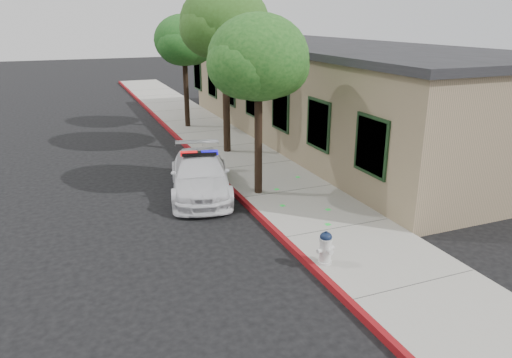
% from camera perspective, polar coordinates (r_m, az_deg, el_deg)
% --- Properties ---
extents(ground, '(120.00, 120.00, 0.00)m').
position_cam_1_polar(ground, '(12.04, 3.06, -7.65)').
color(ground, black).
rests_on(ground, ground).
extents(sidewalk, '(3.20, 60.00, 0.15)m').
position_cam_1_polar(sidewalk, '(15.13, 3.77, -1.69)').
color(sidewalk, '#9B988D').
rests_on(sidewalk, ground).
extents(red_curb, '(0.14, 60.00, 0.16)m').
position_cam_1_polar(red_curb, '(14.56, -1.70, -2.47)').
color(red_curb, maroon).
rests_on(red_curb, ground).
extents(clapboard_building, '(7.30, 20.89, 4.24)m').
position_cam_1_polar(clapboard_building, '(22.13, 9.15, 10.14)').
color(clapboard_building, '#9B8066').
rests_on(clapboard_building, ground).
extents(police_car, '(2.75, 4.70, 1.40)m').
position_cam_1_polar(police_car, '(15.15, -6.67, 0.53)').
color(police_car, silver).
rests_on(police_car, ground).
extents(fire_hydrant, '(0.44, 0.38, 0.76)m').
position_cam_1_polar(fire_hydrant, '(10.75, 8.28, -8.07)').
color(fire_hydrant, silver).
rests_on(fire_hydrant, sidewalk).
extents(street_tree_near, '(3.17, 2.92, 5.35)m').
position_cam_1_polar(street_tree_near, '(14.08, 0.34, 13.81)').
color(street_tree_near, black).
rests_on(street_tree_near, sidewalk).
extents(street_tree_mid, '(3.59, 3.38, 6.44)m').
position_cam_1_polar(street_tree_mid, '(18.99, -3.72, 17.68)').
color(street_tree_mid, black).
rests_on(street_tree_mid, sidewalk).
extents(street_tree_far, '(2.93, 2.88, 5.36)m').
position_cam_1_polar(street_tree_far, '(23.90, -8.46, 15.74)').
color(street_tree_far, black).
rests_on(street_tree_far, sidewalk).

